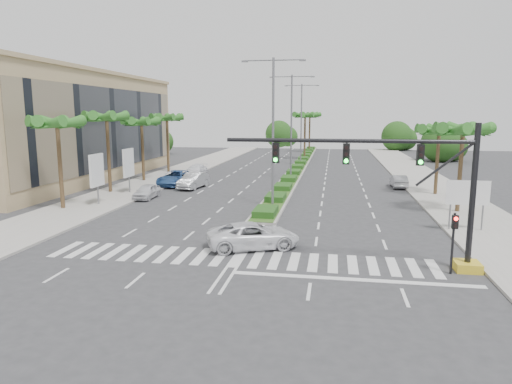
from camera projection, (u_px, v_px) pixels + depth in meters
ground at (238, 258)px, 24.30m from camera, size 160.00×160.00×0.00m
footpath_right at (448, 198)px, 41.21m from camera, size 6.00×120.00×0.15m
footpath_left at (132, 189)px, 46.24m from camera, size 6.00×120.00×0.15m
median at (300, 165)px, 68.01m from camera, size 2.20×75.00×0.20m
median_grass at (300, 164)px, 67.99m from camera, size 1.80×75.00×0.04m
building at (65, 128)px, 52.86m from camera, size 12.00×36.00×12.00m
signal_gantry at (424, 200)px, 22.18m from camera, size 12.60×1.20×7.20m
pedestrian_signal at (454, 233)px, 21.54m from camera, size 0.28×0.36×3.00m
direction_sign at (468, 195)px, 29.42m from camera, size 2.70×0.11×3.40m
billboard_near at (97, 171)px, 37.86m from camera, size 0.18×2.10×4.35m
billboard_far at (128, 163)px, 43.69m from camera, size 0.18×2.10×4.35m
palm_left_near at (57, 126)px, 35.62m from camera, size 4.57×4.68×7.55m
palm_left_mid at (107, 120)px, 43.33m from camera, size 4.57×4.68×7.95m
palm_left_far at (142, 124)px, 51.20m from camera, size 4.57×4.68×7.35m
palm_left_end at (167, 120)px, 58.91m from camera, size 4.57×4.68×7.75m
palm_right_near at (463, 133)px, 34.46m from camera, size 4.57×4.68×7.05m
palm_right_far at (439, 133)px, 42.28m from camera, size 4.57×4.68×6.75m
palm_median_a at (305, 117)px, 76.54m from camera, size 4.57×4.68×8.05m
palm_median_b at (310, 116)px, 91.12m from camera, size 4.57×4.68×8.05m
streetlight_near at (273, 124)px, 36.76m from camera, size 5.10×0.25×12.00m
streetlight_mid at (291, 121)px, 52.31m from camera, size 5.10×0.25×12.00m
streetlight_far at (301, 120)px, 67.86m from camera, size 5.10×0.25×12.00m
car_parked_a at (147, 191)px, 41.45m from camera, size 1.63×3.90×1.32m
car_parked_b at (193, 181)px, 47.30m from camera, size 2.33×5.07×1.61m
car_parked_c at (176, 178)px, 49.09m from camera, size 2.99×5.95×1.62m
car_parked_d at (196, 171)px, 56.08m from camera, size 2.15×4.96×1.42m
car_crossing at (253, 236)px, 26.08m from camera, size 5.84×4.30×1.47m
car_right at (399, 181)px, 47.71m from camera, size 1.48×4.06×1.33m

